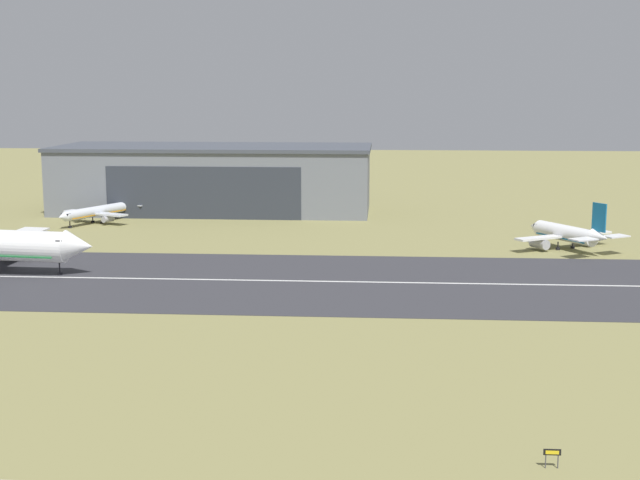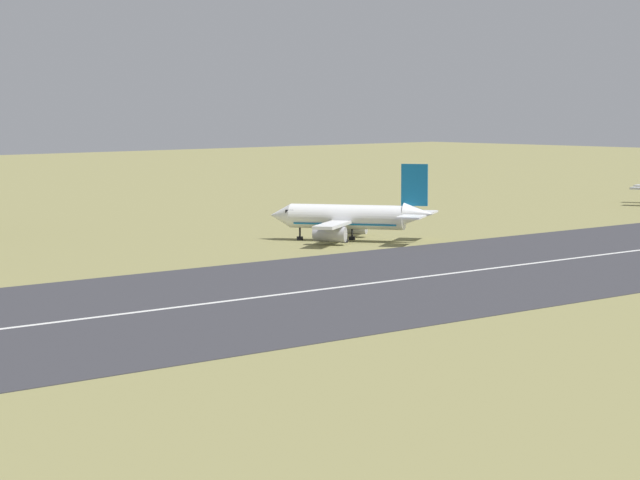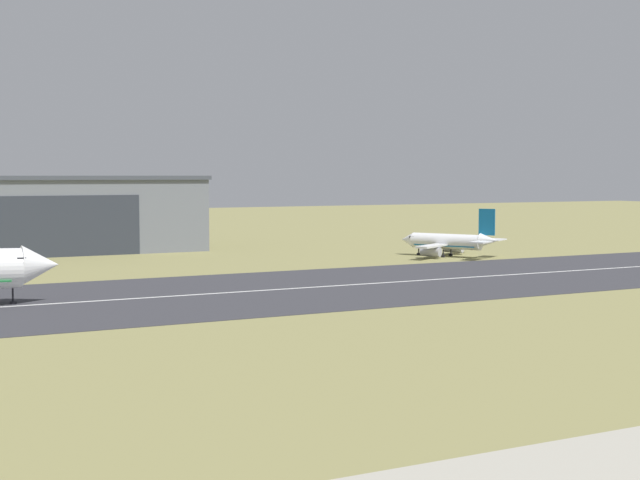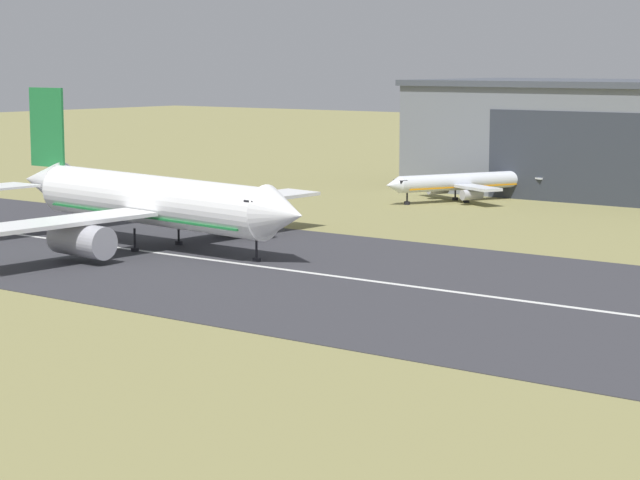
% 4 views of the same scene
% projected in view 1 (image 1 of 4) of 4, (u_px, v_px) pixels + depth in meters
% --- Properties ---
extents(ground_plane, '(745.38, 745.38, 0.00)m').
position_uv_depth(ground_plane, '(360.00, 402.00, 90.12)').
color(ground_plane, olive).
extents(runway_strip, '(505.38, 45.75, 0.06)m').
position_uv_depth(runway_strip, '(369.00, 282.00, 145.67)').
color(runway_strip, '#333338').
rests_on(runway_strip, ground_plane).
extents(runway_centreline, '(454.84, 0.70, 0.01)m').
position_uv_depth(runway_centreline, '(369.00, 282.00, 145.67)').
color(runway_centreline, silver).
rests_on(runway_centreline, runway_strip).
extents(hangar_building, '(80.27, 31.08, 16.85)m').
position_uv_depth(hangar_building, '(215.00, 178.00, 229.08)').
color(hangar_building, slate).
rests_on(hangar_building, ground_plane).
extents(airplane_parked_centre, '(21.65, 22.36, 10.16)m').
position_uv_depth(airplane_parked_centre, '(566.00, 234.00, 175.10)').
color(airplane_parked_centre, white).
rests_on(airplane_parked_centre, ground_plane).
extents(airplane_parked_east, '(18.32, 24.71, 8.00)m').
position_uv_depth(airplane_parked_east, '(97.00, 211.00, 209.58)').
color(airplane_parked_east, silver).
rests_on(airplane_parked_east, ground_plane).
extents(runway_sign, '(1.46, 0.13, 1.68)m').
position_uv_depth(runway_sign, '(552.00, 454.00, 74.28)').
color(runway_sign, '#4C4C51').
rests_on(runway_sign, ground_plane).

